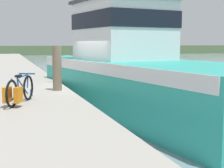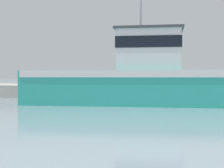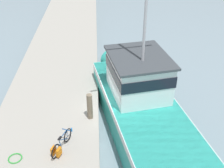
% 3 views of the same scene
% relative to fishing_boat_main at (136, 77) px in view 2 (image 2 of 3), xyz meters
% --- Properties ---
extents(ground_plane, '(320.00, 320.00, 0.00)m').
position_rel_fishing_boat_main_xyz_m(ground_plane, '(-1.32, 0.30, -1.48)').
color(ground_plane, gray).
extents(dock_pier, '(5.54, 80.00, 0.87)m').
position_rel_fishing_boat_main_xyz_m(dock_pier, '(-5.06, 0.30, -1.04)').
color(dock_pier, '#A39E93').
rests_on(dock_pier, ground_plane).
extents(fishing_boat_main, '(5.32, 12.86, 10.62)m').
position_rel_fishing_boat_main_xyz_m(fishing_boat_main, '(0.00, 0.00, 0.00)').
color(fishing_boat_main, teal).
rests_on(fishing_boat_main, ground_plane).
extents(bicycle_touring, '(0.86, 1.67, 0.75)m').
position_rel_fishing_boat_main_xyz_m(bicycle_touring, '(-4.07, -2.55, -0.26)').
color(bicycle_touring, black).
rests_on(bicycle_touring, dock_pier).
extents(mooring_post, '(0.29, 0.29, 1.47)m').
position_rel_fishing_boat_main_xyz_m(mooring_post, '(-2.73, -0.19, 0.13)').
color(mooring_post, '#756651').
rests_on(mooring_post, dock_pier).
extents(hose_coil, '(0.63, 0.63, 0.06)m').
position_rel_fishing_boat_main_xyz_m(hose_coil, '(-6.05, -2.93, -0.58)').
color(hose_coil, green).
rests_on(hose_coil, dock_pier).
extents(water_bottle_on_curb, '(0.07, 0.07, 0.20)m').
position_rel_fishing_boat_main_xyz_m(water_bottle_on_curb, '(-3.65, -1.22, -0.51)').
color(water_bottle_on_curb, blue).
rests_on(water_bottle_on_curb, dock_pier).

